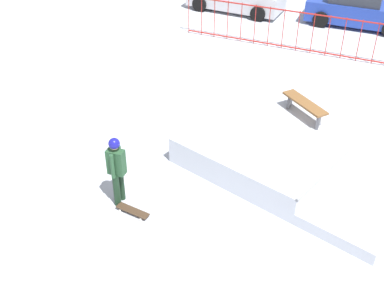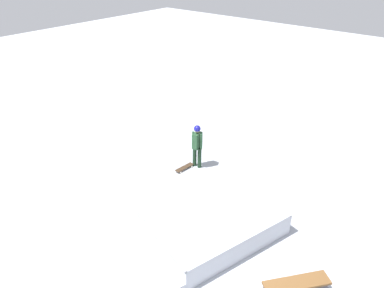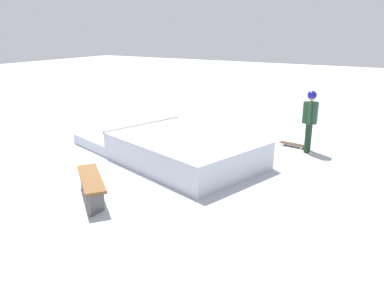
{
  "view_description": "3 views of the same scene",
  "coord_description": "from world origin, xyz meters",
  "views": [
    {
      "loc": [
        2.07,
        -10.08,
        7.45
      ],
      "look_at": [
        -1.82,
        -1.34,
        0.9
      ],
      "focal_mm": 46.21,
      "sensor_mm": 36.0,
      "label": 1
    },
    {
      "loc": [
        5.93,
        4.18,
        7.4
      ],
      "look_at": [
        -2.75,
        -3.04,
        1.0
      ],
      "focal_mm": 33.24,
      "sensor_mm": 36.0,
      "label": 2
    },
    {
      "loc": [
        -5.35,
        7.49,
        3.33
      ],
      "look_at": [
        -0.76,
        -0.19,
        0.6
      ],
      "focal_mm": 35.48,
      "sensor_mm": 36.0,
      "label": 3
    }
  ],
  "objects": [
    {
      "name": "skater",
      "position": [
        -2.91,
        -2.93,
        1.01
      ],
      "size": [
        0.4,
        0.44,
        1.73
      ],
      "rotation": [
        0.0,
        0.0,
        0.08
      ],
      "color": "black",
      "rests_on": "ground"
    },
    {
      "name": "skate_ramp",
      "position": [
        -0.02,
        -0.47,
        0.32
      ],
      "size": [
        5.91,
        4.0,
        0.74
      ],
      "rotation": [
        0.0,
        0.0,
        -0.28
      ],
      "color": "silver",
      "rests_on": "ground"
    },
    {
      "name": "ground_plane",
      "position": [
        0.0,
        0.0,
        0.0
      ],
      "size": [
        60.0,
        60.0,
        0.0
      ],
      "primitive_type": "plane",
      "color": "#B2B7C1"
    },
    {
      "name": "park_bench",
      "position": [
        0.02,
        2.47,
        0.36
      ],
      "size": [
        1.51,
        1.3,
        0.48
      ],
      "rotation": [
        0.0,
        0.0,
        2.48
      ],
      "color": "brown",
      "rests_on": "ground"
    },
    {
      "name": "skateboard",
      "position": [
        -2.45,
        -3.16,
        0.08
      ],
      "size": [
        0.82,
        0.33,
        0.09
      ],
      "rotation": [
        0.0,
        0.0,
        -0.11
      ],
      "color": "#3F2D1E",
      "rests_on": "ground"
    }
  ]
}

